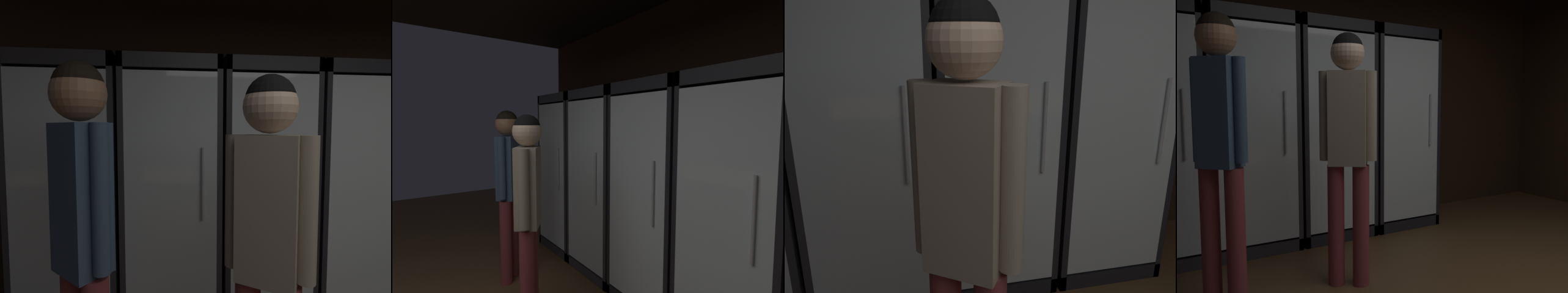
{
  "view_description": "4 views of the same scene",
  "coord_description": "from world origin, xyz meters",
  "views": [
    {
      "loc": [
        -1.54,
        -1.79,
        1.35
      ],
      "look_at": [
        -0.6,
        2.55,
        1.25
      ],
      "focal_mm": 38.0,
      "sensor_mm": 36.0,
      "label": 1
    },
    {
      "loc": [
        1.84,
        -1.73,
        1.62
      ],
      "look_at": [
        -1.2,
        2.69,
        1.25
      ],
      "focal_mm": 24.37,
      "sensor_mm": 36.0,
      "label": 2
    },
    {
      "loc": [
        1.32,
        0.28,
        1.58
      ],
      "look_at": [
        -0.85,
        2.56,
        1.13
      ],
      "focal_mm": 32.1,
      "sensor_mm": 36.0,
      "label": 3
    },
    {
      "loc": [
        -1.97,
        -2.17,
        1.63
      ],
      "look_at": [
        -1.64,
        2.68,
        0.85
      ],
      "focal_mm": 30.78,
      "sensor_mm": 36.0,
      "label": 4
    }
  ],
  "objects": [
    {
      "name": "wall_back",
      "position": [
        0.0,
        3.03,
        1.4
      ],
      "size": [
        6.0,
        0.06,
        2.8
      ],
      "primitive_type": "cube",
      "color": "black",
      "rests_on": "ground"
    },
    {
      "name": "shopper_far",
      "position": [
        -1.8,
        1.81,
        1.02
      ],
      "size": [
        0.34,
        0.22,
        1.66
      ],
      "color": "#2D2D38",
      "rests_on": "ground"
    },
    {
      "name": "cooler_far_left",
      "position": [
        -2.01,
        2.73,
        1.03
      ],
      "size": [
        0.7,
        0.62,
        2.09
      ],
      "color": "#2B2B30",
      "rests_on": "ground"
    },
    {
      "name": "cooler_left",
      "position": [
        -1.26,
        2.73,
        1.03
      ],
      "size": [
        0.7,
        0.62,
        2.09
      ],
      "color": "black",
      "rests_on": "ground"
    },
    {
      "name": "cooler_center",
      "position": [
        -0.52,
        2.73,
        1.02
      ],
      "size": [
        0.7,
        0.62,
        2.09
      ],
      "color": "black",
      "rests_on": "ground"
    },
    {
      "name": "shopper_near",
      "position": [
        -0.71,
        1.79,
        1.02
      ],
      "size": [
        0.3,
        0.23,
        1.65
      ],
      "color": "gray",
      "rests_on": "ground"
    },
    {
      "name": "cooler_right",
      "position": [
        0.23,
        2.73,
        1.02
      ],
      "size": [
        0.7,
        0.62,
        2.09
      ],
      "color": "black",
      "rests_on": "ground"
    },
    {
      "name": "ceiling_panel",
      "position": [
        0.0,
        1.0,
        2.83
      ],
      "size": [
        6.0,
        8.0,
        0.06
      ],
      "primitive_type": "cube",
      "color": "black",
      "rests_on": "wall_back"
    }
  ]
}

